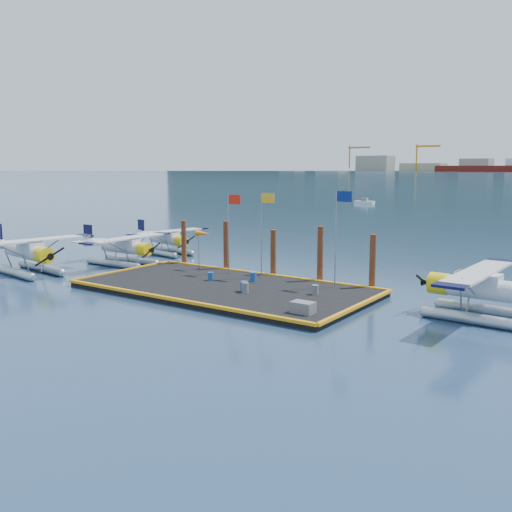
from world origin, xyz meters
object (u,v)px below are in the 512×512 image
Objects in this scene: drum_4 at (315,290)px; drum_5 at (253,277)px; piling_1 at (226,247)px; piling_2 at (273,255)px; piling_3 at (320,256)px; flagpole_red at (231,221)px; flagpole_yellow at (264,222)px; seaplane_d at (485,292)px; drum_0 at (211,276)px; seaplane_a at (28,254)px; drum_1 at (245,287)px; seaplane_b at (125,249)px; seaplane_c at (167,241)px; piling_0 at (184,244)px; piling_4 at (373,264)px; drum_2 at (244,286)px; flagpole_blue at (339,224)px; crate at (303,307)px; windsock at (203,234)px.

drum_5 is (-5.64, 1.12, 0.02)m from drum_4.
piling_2 is at bearing 0.00° from piling_1.
piling_2 is 4.01m from piling_3.
flagpole_red is 3.00m from flagpole_yellow.
drum_0 is at bearing 96.93° from seaplane_d.
seaplane_a is 16.05× the size of drum_1.
seaplane_b is at bearing -177.03° from flagpole_red.
drum_4 is at bearing 1.73° from drum_0.
seaplane_b is 1.05× the size of seaplane_c.
piling_2 is at bearing 0.00° from piling_0.
seaplane_b is 14.72× the size of drum_4.
drum_1 is 7.61m from flagpole_red.
piling_0 is at bearing 150.00° from drum_1.
piling_2 is at bearing 180.00° from piling_3.
drum_5 is 0.16× the size of piling_3.
piling_4 is (7.66, 3.15, 1.27)m from drum_5.
seaplane_a is at bearing -170.27° from drum_2.
seaplane_a is 24.75m from flagpole_blue.
drum_2 is 0.53× the size of crate.
drum_5 is 0.52× the size of crate.
seaplane_c is at bearing 157.40° from piling_1.
drum_4 is 0.20× the size of windsock.
drum_2 is at bearing -134.93° from flagpole_blue.
piling_2 reaches higher than windsock.
seaplane_d is at bearing -6.98° from piling_0.
piling_0 reaches higher than seaplane_c.
drum_1 is 9.11m from piling_1.
drum_2 is 8.81m from piling_1.
drum_2 is 0.16× the size of piling_3.
piling_1 is (-10.70, 1.60, -2.59)m from flagpole_blue.
flagpole_red is 3.28m from piling_1.
drum_2 is 7.49m from flagpole_blue.
seaplane_d is (29.89, -0.89, 0.17)m from seaplane_b.
drum_4 is at bearing -115.37° from piling_4.
windsock is at bearing 136.85° from drum_0.
seaplane_c is 2.10× the size of piling_1.
flagpole_red is at bearing -171.57° from piling_4.
seaplane_b is at bearing 168.45° from drum_0.
seaplane_a is at bearing -161.88° from drum_0.
drum_2 is 0.22× the size of windsock.
drum_0 is 5.47m from flagpole_yellow.
seaplane_d is at bearing 12.00° from drum_2.
seaplane_d is 10.14m from drum_4.
drum_0 is at bearing -156.53° from piling_4.
piling_3 is at bearing 86.90° from seaplane_c.
seaplane_b is 5.37m from piling_0.
seaplane_b reaches higher than crate.
flagpole_blue is (20.08, 0.58, 3.25)m from seaplane_b.
drum_4 is at bearing -13.05° from windsock.
seaplane_d is 25.20m from piling_0.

